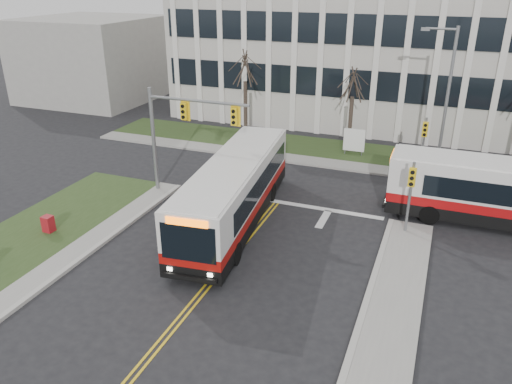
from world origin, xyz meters
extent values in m
plane|color=black|center=(0.00, 0.00, 0.00)|extent=(120.00, 120.00, 0.00)
cube|color=#9E9B93|center=(-7.00, -5.00, 0.07)|extent=(1.20, 26.00, 0.14)
cube|color=#9E9B93|center=(5.00, 15.20, 0.07)|extent=(44.00, 1.60, 0.14)
cube|color=#2D411C|center=(5.00, 18.00, 0.06)|extent=(44.00, 5.00, 0.12)
cube|color=#B7B1A9|center=(5.00, 30.00, 6.00)|extent=(40.00, 16.00, 12.00)
cube|color=#9E9B93|center=(-26.00, 26.00, 4.00)|extent=(12.00, 12.00, 8.00)
cylinder|color=slate|center=(-7.30, 7.20, 3.10)|extent=(0.22, 0.22, 6.20)
cylinder|color=slate|center=(-4.30, 7.20, 5.70)|extent=(6.00, 0.16, 0.16)
cube|color=yellow|center=(-5.10, 7.05, 5.10)|extent=(0.34, 0.24, 0.92)
cube|color=yellow|center=(-2.10, 7.05, 5.10)|extent=(0.34, 0.24, 0.92)
cylinder|color=slate|center=(7.20, 7.00, 1.90)|extent=(0.14, 0.14, 3.80)
cube|color=yellow|center=(7.20, 6.80, 3.10)|extent=(0.34, 0.24, 0.92)
cylinder|color=slate|center=(7.20, 15.50, 1.90)|extent=(0.14, 0.14, 3.80)
cube|color=yellow|center=(7.20, 15.30, 3.10)|extent=(0.34, 0.24, 0.92)
cylinder|color=slate|center=(8.20, 16.20, 4.60)|extent=(0.20, 0.20, 9.20)
cylinder|color=slate|center=(7.30, 16.20, 9.00)|extent=(1.80, 0.14, 0.14)
cube|color=slate|center=(6.40, 16.20, 8.95)|extent=(0.50, 0.25, 0.18)
cylinder|color=slate|center=(1.90, 17.50, 0.50)|extent=(0.08, 0.08, 1.00)
cylinder|color=slate|center=(3.10, 17.50, 0.50)|extent=(0.08, 0.08, 1.00)
cube|color=white|center=(2.50, 17.50, 1.20)|extent=(1.50, 0.12, 1.60)
cylinder|color=#42352B|center=(-6.00, 18.00, 2.31)|extent=(0.28, 0.28, 4.62)
cylinder|color=#42352B|center=(2.00, 18.20, 2.05)|extent=(0.28, 0.28, 4.09)
cube|color=maroon|center=(-9.47, 0.47, 0.47)|extent=(0.52, 0.47, 0.95)
camera|label=1|loc=(8.23, -16.40, 12.03)|focal=35.00mm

